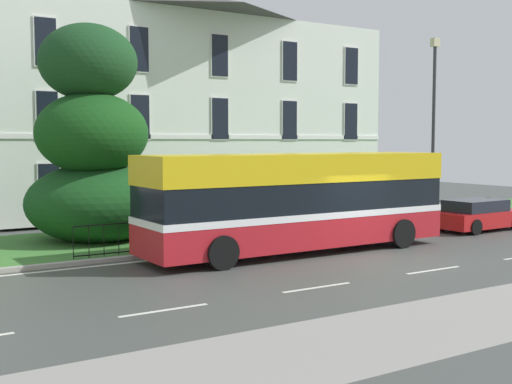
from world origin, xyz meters
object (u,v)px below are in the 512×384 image
object	(u,v)px
street_lamp_post	(434,118)
litter_bin	(288,219)
georgian_townhouse	(174,100)
evergreen_tree	(95,155)
parked_hatchback_00	(478,215)
single_decker_bus	(298,201)

from	to	relation	value
street_lamp_post	litter_bin	xyz separation A→B (m)	(-7.66, -0.21, -3.81)
georgian_townhouse	evergreen_tree	distance (m)	12.26
evergreen_tree	litter_bin	world-z (taller)	evergreen_tree
georgian_townhouse	parked_hatchback_00	world-z (taller)	georgian_townhouse
evergreen_tree	litter_bin	bearing A→B (deg)	-21.82
evergreen_tree	single_decker_bus	distance (m)	7.28
street_lamp_post	parked_hatchback_00	bearing A→B (deg)	-92.53
georgian_townhouse	street_lamp_post	bearing A→B (deg)	-60.53
georgian_townhouse	single_decker_bus	size ratio (longest dim) A/B	1.90
single_decker_bus	litter_bin	distance (m)	3.24
evergreen_tree	street_lamp_post	world-z (taller)	street_lamp_post
litter_bin	parked_hatchback_00	bearing A→B (deg)	-17.13
street_lamp_post	litter_bin	bearing A→B (deg)	-178.42
single_decker_bus	street_lamp_post	bearing A→B (deg)	17.09
single_decker_bus	parked_hatchback_00	size ratio (longest dim) A/B	2.62
georgian_townhouse	parked_hatchback_00	bearing A→B (deg)	-65.43
georgian_townhouse	street_lamp_post	size ratio (longest dim) A/B	2.57
georgian_townhouse	parked_hatchback_00	xyz separation A→B (m)	(6.55, -14.33, -5.07)
parked_hatchback_00	litter_bin	size ratio (longest dim) A/B	3.52
single_decker_bus	parked_hatchback_00	world-z (taller)	single_decker_bus
parked_hatchback_00	litter_bin	distance (m)	7.89
single_decker_bus	litter_bin	bearing A→B (deg)	60.60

